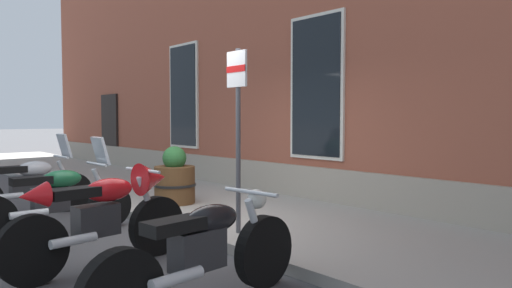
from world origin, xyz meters
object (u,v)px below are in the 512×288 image
motorcycle_red_sport (107,213)px  motorcycle_black_naked (204,253)px  barrel_planter (175,180)px  parking_sign (238,114)px  motorcycle_silver_touring (21,183)px  motorcycle_green_touring (45,196)px

motorcycle_red_sport → motorcycle_black_naked: bearing=4.9°
barrel_planter → parking_sign: bearing=-12.0°
motorcycle_black_naked → parking_sign: (-1.46, 1.50, 1.13)m
motorcycle_silver_touring → motorcycle_red_sport: 3.29m
motorcycle_green_touring → motorcycle_black_naked: motorcycle_green_touring is taller
motorcycle_green_touring → parking_sign: bearing=43.3°
motorcycle_silver_touring → motorcycle_black_naked: bearing=1.3°
motorcycle_green_touring → parking_sign: (1.84, 1.74, 1.07)m
motorcycle_green_touring → parking_sign: size_ratio=0.94×
motorcycle_black_naked → parking_sign: parking_sign is taller
barrel_planter → motorcycle_green_touring: bearing=-77.7°
motorcycle_red_sport → barrel_planter: (-2.21, 2.13, -0.06)m
parking_sign → barrel_planter: parking_sign is taller
motorcycle_red_sport → motorcycle_green_touring: bearing=-176.7°
motorcycle_green_touring → barrel_planter: motorcycle_green_touring is taller
parking_sign → motorcycle_green_touring: bearing=-136.7°
motorcycle_silver_touring → motorcycle_black_naked: motorcycle_silver_touring is taller
motorcycle_silver_touring → motorcycle_green_touring: size_ratio=0.94×
parking_sign → motorcycle_red_sport: bearing=-94.0°
motorcycle_black_naked → barrel_planter: 4.28m
barrel_planter → motorcycle_black_naked: bearing=-27.8°
barrel_planter → motorcycle_silver_touring: bearing=-117.0°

